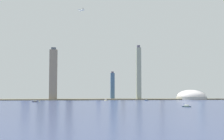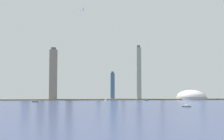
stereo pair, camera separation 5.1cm
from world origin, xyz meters
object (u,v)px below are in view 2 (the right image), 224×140
Objects in this scene: boat_3 at (186,106)px; skyscraper_6 at (70,74)px; skyscraper_1 at (26,84)px; boat_0 at (135,100)px; boat_2 at (35,101)px; skyscraper_5 at (112,86)px; observation_tower at (161,51)px; skyscraper_2 at (139,73)px; airplane at (81,10)px; skyscraper_0 at (41,79)px; skyscraper_8 at (201,86)px; skyscraper_4 at (99,89)px; skyscraper_7 at (53,74)px; boat_4 at (147,100)px; skyscraper_10 at (123,86)px; stadium_dome at (191,97)px; channel_buoy_0 at (39,101)px; skyscraper_3 at (114,75)px; boat_1 at (106,100)px; skyscraper_9 at (57,83)px.

skyscraper_6 is at bearing 159.91° from boat_3.
boat_0 is at bearing -26.10° from skyscraper_1.
boat_0 is 0.47× the size of boat_2.
skyscraper_5 is at bearing -22.38° from skyscraper_6.
observation_tower is 2.14× the size of skyscraper_2.
airplane is (36.87, -118.85, 191.41)m from skyscraper_6.
skyscraper_6 is at bearing 172.24° from observation_tower.
skyscraper_0 is 9.14× the size of boat_2.
skyscraper_2 is 348.39m from boat_2.
skyscraper_8 reaches higher than boat_3.
skyscraper_8 reaches higher than boat_2.
boat_3 is (121.96, -535.19, -31.72)m from skyscraper_4.
skyscraper_7 is 15.19× the size of boat_4.
skyscraper_10 is 474.30m from boat_3.
skyscraper_5 is 291.09m from boat_2.
stadium_dome is at bearing 17.93° from boat_2.
skyscraper_1 is at bearing 108.58° from channel_buoy_0.
observation_tower reaches higher than skyscraper_4.
stadium_dome is at bearing -4.84° from skyscraper_5.
skyscraper_10 is at bearing 141.75° from boat_3.
skyscraper_7 is (-268.74, 1.07, -5.39)m from skyscraper_2.
skyscraper_3 is 217.28m from boat_1.
skyscraper_6 is 447.07m from skyscraper_8.
skyscraper_9 is (100.84, 11.06, 6.54)m from skyscraper_1.
boat_4 is (228.14, -169.06, -83.24)m from skyscraper_6.
skyscraper_4 reaches higher than boat_3.
skyscraper_10 is at bearing 12.10° from skyscraper_7.
skyscraper_4 is 192.71m from skyscraper_7.
skyscraper_10 is at bearing 37.02° from boat_2.
stadium_dome is 226.26m from skyscraper_10.
airplane is (181.90, -122.94, 225.70)m from skyscraper_1.
observation_tower is at bearing -8.96° from skyscraper_0.
skyscraper_3 is at bearing 1.19° from skyscraper_0.
airplane reaches higher than skyscraper_6.
skyscraper_10 is at bearing -14.02° from skyscraper_9.
skyscraper_7 is 266.47m from boat_0.
skyscraper_6 is at bearing -170.04° from skyscraper_3.
skyscraper_1 reaches higher than boat_0.
skyscraper_1 is at bearing 167.77° from skyscraper_5.
boat_2 is at bearing -131.40° from skyscraper_3.
airplane is at bearing -171.08° from skyscraper_2.
observation_tower is at bearing 7.42° from skyscraper_7.
boat_4 is (5.09, 341.63, -0.20)m from boat_3.
skyscraper_2 is 14.84× the size of boat_1.
observation_tower is 374.46m from skyscraper_9.
boat_2 is (-182.58, -265.81, -31.55)m from skyscraper_4.
skyscraper_10 is at bearing -105.77° from boat_4.
boat_4 is (-82.07, -126.81, -161.92)m from observation_tower.
stadium_dome is 1.04× the size of skyscraper_8.
skyscraper_6 reaches higher than skyscraper_0.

